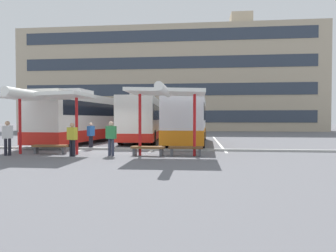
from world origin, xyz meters
name	(u,v)px	position (x,y,z in m)	size (l,w,h in m)	color
ground_plane	(114,151)	(0.00, 0.00, 0.00)	(160.00, 160.00, 0.00)	slate
terminal_building	(170,82)	(0.04, 31.61, 7.59)	(44.67, 11.46, 17.92)	tan
coach_bus_0	(87,119)	(-3.76, 5.77, 1.78)	(3.62, 12.20, 3.81)	silver
coach_bus_1	(144,119)	(0.26, 7.53, 1.72)	(3.06, 10.71, 3.63)	silver
coach_bus_2	(187,120)	(3.84, 5.33, 1.67)	(2.82, 10.15, 3.63)	silver
lane_stripe_0	(62,141)	(-6.07, 6.48, 0.00)	(0.16, 14.00, 0.01)	white
lane_stripe_1	(112,142)	(-2.02, 6.48, 0.00)	(0.16, 14.00, 0.01)	white
lane_stripe_2	(164,142)	(2.02, 6.48, 0.00)	(0.16, 14.00, 0.01)	white
lane_stripe_3	(218,142)	(6.07, 6.48, 0.00)	(0.16, 14.00, 0.01)	white
waiting_shelter_0	(45,97)	(-2.85, -2.11, 2.82)	(3.96, 4.82, 3.04)	red
bench_0	(50,147)	(-2.85, -1.65, 0.34)	(1.76, 0.50, 0.45)	brown
waiting_shelter_1	(166,93)	(3.11, -2.07, 2.96)	(3.63, 4.41, 3.20)	red
bench_1	(148,149)	(2.21, -1.94, 0.33)	(1.66, 0.59, 0.45)	brown
bench_2	(186,149)	(4.01, -1.83, 0.33)	(1.63, 0.43, 0.45)	brown
platform_kerb	(117,149)	(0.00, 0.50, 0.06)	(44.00, 0.24, 0.12)	#ADADA8
waiting_passenger_0	(7,136)	(-4.54, -2.53, 0.96)	(0.52, 0.46, 1.67)	black
waiting_passenger_1	(111,136)	(0.45, -2.09, 0.95)	(0.50, 0.29, 1.64)	#33384C
waiting_passenger_2	(72,137)	(-1.30, -2.52, 0.90)	(0.50, 0.34, 1.58)	black
waiting_passenger_3	(91,134)	(-1.64, 0.86, 0.88)	(0.35, 0.49, 1.55)	black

